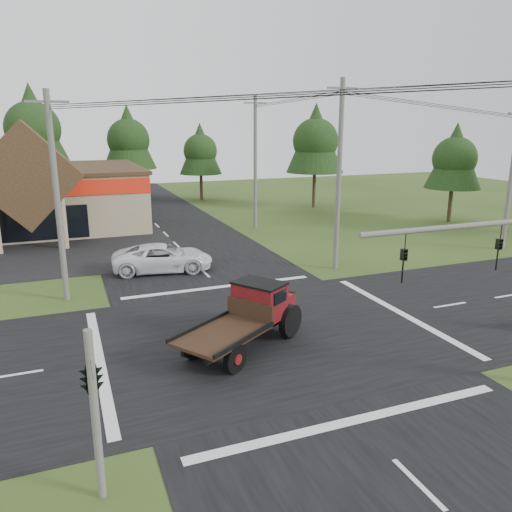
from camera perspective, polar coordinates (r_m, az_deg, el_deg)
name	(u,v)px	position (r m, az deg, el deg)	size (l,w,h in m)	color
ground	(267,335)	(21.94, 1.28, -9.00)	(120.00, 120.00, 0.00)	#2F4418
road_ns	(267,335)	(21.93, 1.28, -8.97)	(12.00, 120.00, 0.02)	black
road_ew	(267,335)	(21.93, 1.28, -8.97)	(120.00, 12.00, 0.02)	black
traffic_signal_corner	(90,362)	(12.40, -18.43, -11.44)	(0.53, 2.48, 4.40)	#595651
utility_pole_nw	(57,197)	(26.75, -21.81, 6.31)	(2.00, 0.30, 10.50)	#595651
utility_pole_ne	(339,175)	(30.98, 9.46, 9.11)	(2.00, 0.30, 11.50)	#595651
utility_pole_far	(511,177)	(40.01, 27.13, 8.01)	(2.00, 0.30, 10.20)	#595651
utility_pole_n	(255,162)	(43.58, -0.08, 10.69)	(2.00, 0.30, 11.20)	#595651
tree_row_c	(32,126)	(59.56, -24.19, 13.41)	(7.28, 7.28, 13.13)	#332316
tree_row_d	(128,138)	(61.03, -14.39, 12.95)	(6.16, 6.16, 11.11)	#332316
tree_row_e	(200,149)	(60.67, -6.39, 12.03)	(5.04, 5.04, 9.09)	#332316
tree_side_ne	(315,139)	(54.95, 6.81, 13.15)	(6.16, 6.16, 11.11)	#332316
tree_side_e_near	(455,156)	(49.80, 21.77, 10.52)	(5.04, 5.04, 9.09)	#332316
antique_flatbed_truck	(242,319)	(20.19, -1.61, -7.21)	(2.34, 6.14, 2.57)	#4E0B10
white_pickup	(163,258)	(31.47, -10.60, -0.20)	(2.81, 6.10, 1.69)	white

